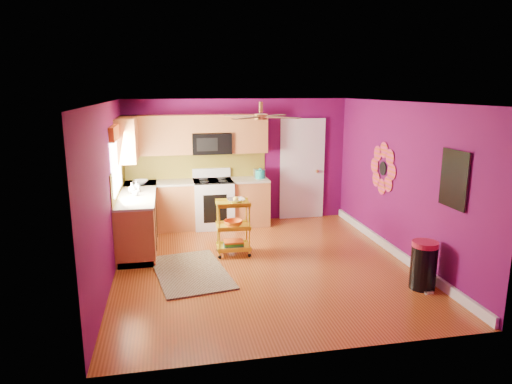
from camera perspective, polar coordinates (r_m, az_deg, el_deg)
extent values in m
plane|color=brown|center=(7.24, 0.89, -9.02)|extent=(5.00, 5.00, 0.00)
cube|color=#600A4D|center=(9.30, -2.27, 3.86)|extent=(4.50, 0.04, 2.50)
cube|color=#600A4D|center=(4.54, 7.50, -5.80)|extent=(4.50, 0.04, 2.50)
cube|color=#600A4D|center=(6.79, -18.00, -0.10)|extent=(0.04, 5.00, 2.50)
cube|color=#600A4D|center=(7.66, 17.64, 1.34)|extent=(0.04, 5.00, 2.50)
cube|color=silver|center=(6.73, 0.97, 11.16)|extent=(4.50, 5.00, 0.04)
cube|color=white|center=(7.95, 16.88, -7.03)|extent=(0.05, 4.90, 0.14)
cube|color=#9D582A|center=(8.26, -14.48, -3.38)|extent=(0.60, 2.30, 0.90)
cube|color=#9D582A|center=(9.08, -7.24, -1.61)|extent=(2.80, 0.60, 0.90)
cube|color=beige|center=(8.14, -14.66, -0.20)|extent=(0.63, 2.30, 0.04)
cube|color=beige|center=(8.97, -7.33, 1.30)|extent=(2.80, 0.63, 0.04)
cube|color=black|center=(8.37, -14.33, -6.01)|extent=(0.54, 2.30, 0.10)
cube|color=black|center=(9.18, -7.17, -4.03)|extent=(2.80, 0.54, 0.10)
cube|color=white|center=(9.07, -5.34, -1.51)|extent=(0.76, 0.66, 0.92)
cube|color=black|center=(8.96, -5.40, 1.37)|extent=(0.76, 0.62, 0.03)
cube|color=white|center=(9.22, -5.59, 2.41)|extent=(0.76, 0.06, 0.18)
cube|color=black|center=(8.76, -5.12, -2.09)|extent=(0.45, 0.02, 0.55)
cube|color=#9D582A|center=(8.96, -12.31, 6.95)|extent=(1.32, 0.33, 0.75)
cube|color=#9D582A|center=(9.09, -0.95, 7.32)|extent=(0.72, 0.33, 0.75)
cube|color=#9D582A|center=(8.98, -5.66, 8.50)|extent=(0.76, 0.33, 0.34)
cube|color=#9D582A|center=(8.50, -15.73, 6.47)|extent=(0.33, 1.30, 0.75)
cube|color=black|center=(8.98, -5.58, 6.07)|extent=(0.76, 0.38, 0.40)
cube|color=brown|center=(9.21, -7.50, 3.33)|extent=(2.80, 0.01, 0.51)
cube|color=brown|center=(8.11, -16.82, 1.61)|extent=(0.01, 2.30, 0.51)
cube|color=white|center=(7.76, -17.12, 3.76)|extent=(0.03, 1.20, 1.00)
cube|color=#D05412|center=(7.70, -17.12, 7.23)|extent=(0.08, 1.35, 0.22)
cube|color=white|center=(9.61, 5.76, 2.74)|extent=(0.85, 0.04, 2.05)
cube|color=white|center=(9.59, 5.79, 2.71)|extent=(0.95, 0.02, 2.15)
sphere|color=#BF8C3F|center=(9.65, 7.67, 2.59)|extent=(0.07, 0.07, 0.07)
cylinder|color=black|center=(8.15, 15.57, 2.85)|extent=(0.01, 0.24, 0.24)
cube|color=teal|center=(6.42, 23.58, 1.48)|extent=(0.03, 0.52, 0.72)
cube|color=black|center=(6.41, 23.47, 1.48)|extent=(0.01, 0.56, 0.76)
cylinder|color=#BF8C3F|center=(6.93, 0.62, 10.55)|extent=(0.06, 0.06, 0.16)
cylinder|color=#BF8C3F|center=(6.93, 0.61, 9.39)|extent=(0.20, 0.20, 0.08)
cube|color=#4C2D19|center=(7.25, 2.29, 9.53)|extent=(0.47, 0.47, 0.01)
cube|color=#4C2D19|center=(7.15, -1.97, 9.49)|extent=(0.47, 0.47, 0.01)
cube|color=#4C2D19|center=(6.62, -1.22, 9.23)|extent=(0.47, 0.47, 0.01)
cube|color=#4C2D19|center=(6.73, 3.36, 9.27)|extent=(0.47, 0.47, 0.01)
cube|color=black|center=(6.99, -8.12, -9.86)|extent=(1.25, 1.77, 0.02)
cylinder|color=yellow|center=(7.34, -4.59, -4.95)|extent=(0.02, 0.02, 0.84)
cylinder|color=yellow|center=(7.39, -0.83, -4.78)|extent=(0.02, 0.02, 0.84)
cylinder|color=yellow|center=(7.66, -4.82, -4.19)|extent=(0.02, 0.02, 0.84)
cylinder|color=yellow|center=(7.71, -1.21, -4.03)|extent=(0.02, 0.02, 0.84)
sphere|color=black|center=(7.48, -4.54, -8.10)|extent=(0.06, 0.06, 0.06)
sphere|color=black|center=(7.53, -0.82, -7.90)|extent=(0.06, 0.06, 0.06)
sphere|color=black|center=(7.79, -4.76, -7.22)|extent=(0.06, 0.06, 0.06)
sphere|color=black|center=(7.84, -1.20, -7.05)|extent=(0.06, 0.06, 0.06)
cube|color=yellow|center=(7.41, -2.90, -1.52)|extent=(0.55, 0.41, 0.03)
cube|color=yellow|center=(7.51, -2.86, -4.37)|extent=(0.55, 0.41, 0.03)
cube|color=yellow|center=(7.63, -2.83, -6.93)|extent=(0.55, 0.41, 0.03)
imported|color=beige|center=(7.40, -2.52, -1.12)|extent=(0.31, 0.31, 0.07)
sphere|color=yellow|center=(7.40, -2.52, -0.95)|extent=(0.10, 0.10, 0.10)
imported|color=#D05412|center=(7.50, -2.87, -3.91)|extent=(0.32, 0.32, 0.10)
cube|color=navy|center=(7.62, -2.84, -6.69)|extent=(0.32, 0.25, 0.04)
cube|color=#267233|center=(7.60, -2.84, -6.42)|extent=(0.32, 0.25, 0.03)
cube|color=#D05412|center=(7.59, -2.84, -6.20)|extent=(0.32, 0.25, 0.03)
cylinder|color=black|center=(6.72, 20.19, -8.85)|extent=(0.37, 0.37, 0.60)
cylinder|color=#AC1835|center=(6.61, 20.41, -6.14)|extent=(0.35, 0.35, 0.07)
cube|color=beige|center=(6.70, 20.78, -11.65)|extent=(0.12, 0.07, 0.03)
cylinder|color=#16A89A|center=(9.10, 0.54, 2.21)|extent=(0.18, 0.18, 0.16)
sphere|color=#16A89A|center=(9.08, 0.54, 2.83)|extent=(0.06, 0.06, 0.06)
cube|color=beige|center=(9.20, 0.40, 2.39)|extent=(0.22, 0.15, 0.18)
imported|color=#EA3F72|center=(8.16, -14.69, 0.68)|extent=(0.09, 0.09, 0.20)
imported|color=white|center=(8.09, -15.24, 0.49)|extent=(0.14, 0.14, 0.18)
imported|color=white|center=(8.85, -14.24, 1.22)|extent=(0.29, 0.29, 0.07)
imported|color=white|center=(7.87, -14.86, -0.17)|extent=(0.11, 0.11, 0.09)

